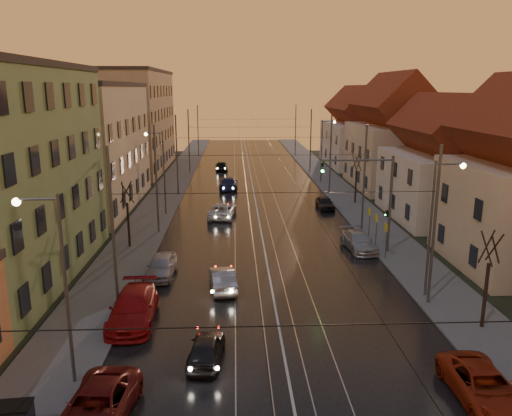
{
  "coord_description": "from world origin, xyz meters",
  "views": [
    {
      "loc": [
        -2.13,
        -16.5,
        11.84
      ],
      "look_at": [
        -0.54,
        21.29,
        2.72
      ],
      "focal_mm": 35.0,
      "sensor_mm": 36.0,
      "label": 1
    }
  ],
  "objects": [
    {
      "name": "ground",
      "position": [
        0.0,
        0.0,
        0.0
      ],
      "size": [
        160.0,
        160.0,
        0.0
      ],
      "primitive_type": "plane",
      "color": "black",
      "rests_on": "ground"
    },
    {
      "name": "road",
      "position": [
        0.0,
        40.0,
        0.02
      ],
      "size": [
        16.0,
        120.0,
        0.04
      ],
      "primitive_type": "cube",
      "color": "black",
      "rests_on": "ground"
    },
    {
      "name": "sidewalk_left",
      "position": [
        -10.0,
        40.0,
        0.07
      ],
      "size": [
        4.0,
        120.0,
        0.15
      ],
      "primitive_type": "cube",
      "color": "#4C4C4C",
      "rests_on": "ground"
    },
    {
      "name": "sidewalk_right",
      "position": [
        10.0,
        40.0,
        0.07
      ],
      "size": [
        4.0,
        120.0,
        0.15
      ],
      "primitive_type": "cube",
      "color": "#4C4C4C",
      "rests_on": "ground"
    },
    {
      "name": "tram_rail_0",
      "position": [
        -2.2,
        40.0,
        0.06
      ],
      "size": [
        0.06,
        120.0,
        0.03
      ],
      "primitive_type": "cube",
      "color": "gray",
      "rests_on": "road"
    },
    {
      "name": "tram_rail_1",
      "position": [
        -0.77,
        40.0,
        0.06
      ],
      "size": [
        0.06,
        120.0,
        0.03
      ],
      "primitive_type": "cube",
      "color": "gray",
      "rests_on": "road"
    },
    {
      "name": "tram_rail_2",
      "position": [
        0.77,
        40.0,
        0.06
      ],
      "size": [
        0.06,
        120.0,
        0.03
      ],
      "primitive_type": "cube",
      "color": "gray",
      "rests_on": "road"
    },
    {
      "name": "tram_rail_3",
      "position": [
        2.2,
        40.0,
        0.06
      ],
      "size": [
        0.06,
        120.0,
        0.03
      ],
      "primitive_type": "cube",
      "color": "gray",
      "rests_on": "road"
    },
    {
      "name": "apartment_left_2",
      "position": [
        -17.5,
        34.0,
        6.0
      ],
      "size": [
        10.0,
        20.0,
        12.0
      ],
      "primitive_type": "cube",
      "color": "beige",
      "rests_on": "ground"
    },
    {
      "name": "apartment_left_3",
      "position": [
        -17.5,
        58.0,
        7.0
      ],
      "size": [
        10.0,
        24.0,
        14.0
      ],
      "primitive_type": "cube",
      "color": "#9A8163",
      "rests_on": "ground"
    },
    {
      "name": "house_right_2",
      "position": [
        17.0,
        28.0,
        4.64
      ],
      "size": [
        9.18,
        12.24,
        9.2
      ],
      "color": "beige",
      "rests_on": "ground"
    },
    {
      "name": "house_right_3",
      "position": [
        17.0,
        43.0,
        5.8
      ],
      "size": [
        9.18,
        14.28,
        11.5
      ],
      "color": "#BDAA91",
      "rests_on": "ground"
    },
    {
      "name": "house_right_4",
      "position": [
        17.0,
        61.0,
        5.05
      ],
      "size": [
        9.18,
        16.32,
        10.0
      ],
      "color": "beige",
      "rests_on": "ground"
    },
    {
      "name": "catenary_pole_l_1",
      "position": [
        -8.6,
        9.0,
        4.5
      ],
      "size": [
        0.16,
        0.16,
        9.0
      ],
      "primitive_type": "cylinder",
      "color": "#595B60",
      "rests_on": "ground"
    },
    {
      "name": "catenary_pole_r_1",
      "position": [
        8.6,
        9.0,
        4.5
      ],
      "size": [
        0.16,
        0.16,
        9.0
      ],
      "primitive_type": "cylinder",
      "color": "#595B60",
      "rests_on": "ground"
    },
    {
      "name": "catenary_pole_l_2",
      "position": [
        -8.6,
        24.0,
        4.5
      ],
      "size": [
        0.16,
        0.16,
        9.0
      ],
      "primitive_type": "cylinder",
      "color": "#595B60",
      "rests_on": "ground"
    },
    {
      "name": "catenary_pole_r_2",
      "position": [
        8.6,
        24.0,
        4.5
      ],
      "size": [
        0.16,
        0.16,
        9.0
      ],
      "primitive_type": "cylinder",
      "color": "#595B60",
      "rests_on": "ground"
    },
    {
      "name": "catenary_pole_l_3",
      "position": [
        -8.6,
        39.0,
        4.5
      ],
      "size": [
        0.16,
        0.16,
        9.0
      ],
      "primitive_type": "cylinder",
      "color": "#595B60",
      "rests_on": "ground"
    },
    {
      "name": "catenary_pole_r_3",
      "position": [
        8.6,
        39.0,
        4.5
      ],
      "size": [
        0.16,
        0.16,
        9.0
      ],
      "primitive_type": "cylinder",
      "color": "#595B60",
      "rests_on": "ground"
    },
    {
      "name": "catenary_pole_l_4",
      "position": [
        -8.6,
        54.0,
        4.5
      ],
      "size": [
        0.16,
        0.16,
        9.0
      ],
      "primitive_type": "cylinder",
      "color": "#595B60",
      "rests_on": "ground"
    },
    {
      "name": "catenary_pole_r_4",
      "position": [
        8.6,
        54.0,
        4.5
      ],
      "size": [
        0.16,
        0.16,
        9.0
      ],
      "primitive_type": "cylinder",
      "color": "#595B60",
      "rests_on": "ground"
    },
    {
      "name": "catenary_pole_l_5",
      "position": [
        -8.6,
        72.0,
        4.5
      ],
      "size": [
        0.16,
        0.16,
        9.0
      ],
      "primitive_type": "cylinder",
      "color": "#595B60",
      "rests_on": "ground"
    },
    {
      "name": "catenary_pole_r_5",
      "position": [
        8.6,
        72.0,
        4.5
      ],
      "size": [
        0.16,
        0.16,
        9.0
      ],
      "primitive_type": "cylinder",
      "color": "#595B60",
      "rests_on": "ground"
    },
    {
      "name": "street_lamp_0",
      "position": [
        -9.1,
        2.0,
        4.89
      ],
      "size": [
        1.75,
        0.32,
        8.0
      ],
      "color": "#595B60",
      "rests_on": "ground"
    },
    {
      "name": "street_lamp_1",
      "position": [
        9.1,
        10.0,
        4.89
      ],
      "size": [
        1.75,
        0.32,
        8.0
      ],
      "color": "#595B60",
      "rests_on": "ground"
    },
    {
      "name": "street_lamp_2",
      "position": [
        -9.1,
        30.0,
        4.89
      ],
      "size": [
        1.75,
        0.32,
        8.0
      ],
      "color": "#595B60",
      "rests_on": "ground"
    },
    {
      "name": "street_lamp_3",
      "position": [
        9.1,
        46.0,
        4.89
      ],
      "size": [
        1.75,
        0.32,
        8.0
      ],
      "color": "#595B60",
      "rests_on": "ground"
    },
    {
      "name": "traffic_light_mast",
      "position": [
        7.99,
        18.0,
        4.6
      ],
      "size": [
        5.3,
        0.32,
        7.2
      ],
      "color": "#595B60",
      "rests_on": "ground"
    },
    {
      "name": "bare_tree_0",
      "position": [
        -10.2,
        20.0,
        2.49
      ],
      "size": [
        1.09,
        1.09,
        5.11
      ],
      "color": "black",
      "rests_on": "ground"
    },
    {
      "name": "bare_tree_1",
      "position": [
        10.2,
        6.0,
        2.49
      ],
      "size": [
        1.09,
        1.09,
        5.11
      ],
      "color": "black",
      "rests_on": "ground"
    },
    {
      "name": "bare_tree_2",
      "position": [
        10.4,
        34.0,
        2.49
      ],
      "size": [
        1.09,
        1.09,
        5.11
      ],
      "color": "black",
      "rests_on": "ground"
    },
    {
      "name": "driving_car_0",
      "position": [
        -3.5,
        3.56,
        0.61
      ],
      "size": [
        1.76,
        3.68,
        1.22
      ],
      "primitive_type": "imported",
      "rotation": [
        0.0,
        0.0,
        3.05
      ],
      "color": "black",
      "rests_on": "ground"
    },
    {
      "name": "driving_car_1",
      "position": [
        -2.95,
        11.7,
        0.65
      ],
      "size": [
        1.88,
        4.12,
        1.31
      ],
      "primitive_type": "imported",
      "rotation": [
        0.0,
        0.0,
        3.27
      ],
      "color": "gray",
      "rests_on": "ground"
    },
    {
      "name": "driving_car_2",
      "position": [
        -3.37,
        28.84,
        0.68
      ],
      "size": [
        2.79,
        5.11,
        1.36
      ],
      "primitive_type": "imported",
      "rotation": [
        0.0,
        0.0,
        3.03
      ],
      "color": "#B6B6B6",
      "rests_on": "ground"
    },
    {
      "name": "driving_car_3",
      "position": [
        -2.95,
        42.1,
        0.76
      ],
      "size": [
        2.2,
        5.28,
        1.52
      ],
      "primitive_type": "imported",
      "rotation": [
        0.0,
        0.0,
        3.13
      ],
      "color": "#171E45",
      "rests_on": "ground"
    },
    {
      "name": "driving_car_4",
      "position": [
        -4.13,
        56.12,
        0.71
      ],
      "size": [
        1.94,
        4.28,
        1.42
      ],
      "primitive_type": "imported",
      "rotation": [
        0.0,
        0.0,
        3.21
      ],
      "color": "black",
      "rests_on": "ground"
    },
    {
      "name": "parked_left_1",
      "position": [
        -7.18,
        -0.59,
        0.68
      ],
      "size": [
        2.68,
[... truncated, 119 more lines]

